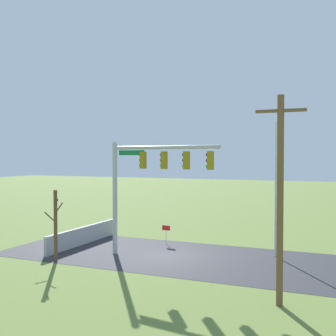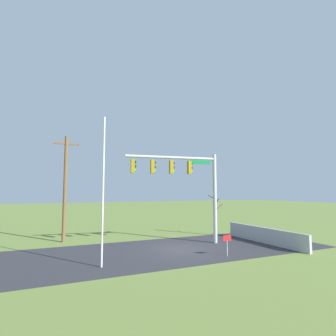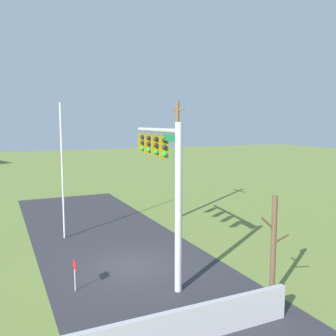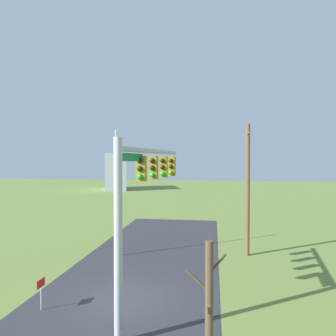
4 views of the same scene
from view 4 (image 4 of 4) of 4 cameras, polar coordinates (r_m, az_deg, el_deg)
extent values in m
plane|color=olive|center=(14.69, -7.75, -22.18)|extent=(160.00, 160.00, 0.00)
cube|color=#2D2D33|center=(18.31, -4.12, -17.31)|extent=(28.00, 8.00, 0.01)
cylinder|color=#B2B5BA|center=(10.48, -8.95, -12.80)|extent=(0.28, 0.28, 6.61)
cylinder|color=#B2B5BA|center=(13.30, -2.70, 3.06)|extent=(6.72, 1.16, 0.20)
cube|color=#0F7238|center=(11.28, -6.33, 1.93)|extent=(1.79, 0.29, 0.28)
cube|color=#937A0F|center=(12.03, -4.82, -0.10)|extent=(0.29, 0.39, 0.96)
sphere|color=black|center=(11.89, -5.09, 1.32)|extent=(0.22, 0.22, 0.22)
sphere|color=black|center=(11.89, -5.09, -0.12)|extent=(0.22, 0.22, 0.22)
sphere|color=green|center=(11.90, -5.08, -1.56)|extent=(0.22, 0.22, 0.22)
cube|color=#937A0F|center=(13.34, -2.64, 0.05)|extent=(0.29, 0.39, 0.96)
sphere|color=black|center=(13.20, -2.85, 1.33)|extent=(0.22, 0.22, 0.22)
sphere|color=black|center=(13.20, -2.85, 0.03)|extent=(0.22, 0.22, 0.22)
sphere|color=green|center=(13.21, -2.85, -1.27)|extent=(0.22, 0.22, 0.22)
cube|color=#937A0F|center=(14.67, -0.84, 0.17)|extent=(0.29, 0.39, 0.96)
sphere|color=black|center=(14.52, -1.02, 1.34)|extent=(0.22, 0.22, 0.22)
sphere|color=black|center=(14.53, -1.02, 0.16)|extent=(0.22, 0.22, 0.22)
sphere|color=green|center=(14.54, -1.02, -1.03)|extent=(0.22, 0.22, 0.22)
cube|color=#937A0F|center=(16.01, 0.65, 0.27)|extent=(0.29, 0.39, 0.96)
sphere|color=black|center=(15.86, 0.51, 1.34)|extent=(0.22, 0.22, 0.22)
sphere|color=black|center=(15.86, 0.51, 0.26)|extent=(0.22, 0.22, 0.22)
sphere|color=green|center=(15.87, 0.50, -0.82)|extent=(0.22, 0.22, 0.22)
cylinder|color=silver|center=(19.61, -9.30, -4.50)|extent=(0.10, 0.10, 7.73)
cylinder|color=brown|center=(20.13, 14.14, -3.84)|extent=(0.26, 0.26, 8.11)
cube|color=brown|center=(20.11, 14.20, 6.00)|extent=(1.90, 0.12, 0.12)
cylinder|color=brown|center=(8.60, 7.40, -25.66)|extent=(0.20, 0.20, 3.93)
cylinder|color=brown|center=(8.06, 7.37, -23.97)|extent=(0.78, 0.07, 0.57)
cylinder|color=brown|center=(8.30, 8.89, -16.63)|extent=(0.54, 0.47, 0.39)
cylinder|color=brown|center=(8.24, 5.38, -19.60)|extent=(0.12, 0.61, 0.55)
cylinder|color=silver|center=(14.30, -21.88, -20.98)|extent=(0.04, 0.04, 0.90)
cube|color=red|center=(14.08, -21.90, -18.69)|extent=(0.56, 0.02, 0.32)
cube|color=silver|center=(64.93, -9.45, -0.63)|extent=(9.64, 6.58, 7.22)
camera|label=1|loc=(28.83, 47.93, 0.69)|focal=44.58mm
camera|label=2|loc=(29.16, -34.63, -2.91)|focal=28.49mm
camera|label=3|loc=(9.64, -97.58, 3.68)|focal=39.35mm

